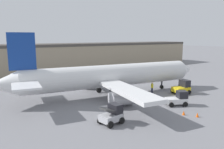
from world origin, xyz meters
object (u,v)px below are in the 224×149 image
belt_loader_truck (112,115)px  safety_cone_far (197,115)px  ground_crew_worker (152,87)px  baggage_tug (178,99)px  safety_cone_near (184,113)px  airplane (107,77)px  pushback_tug (182,87)px

belt_loader_truck → safety_cone_far: size_ratio=4.92×
ground_crew_worker → belt_loader_truck: size_ratio=0.68×
ground_crew_worker → safety_cone_far: size_ratio=3.35×
baggage_tug → safety_cone_near: bearing=-104.3°
airplane → safety_cone_near: (2.59, -13.11, -2.91)m
safety_cone_far → pushback_tug: bearing=46.1°
safety_cone_far → safety_cone_near: bearing=117.4°
belt_loader_truck → safety_cone_near: 9.36m
airplane → safety_cone_far: bearing=-66.8°
airplane → pushback_tug: (11.12, -6.42, -2.11)m
belt_loader_truck → pushback_tug: pushback_tug is taller
ground_crew_worker → baggage_tug: size_ratio=0.56×
airplane → safety_cone_far: size_ratio=64.58×
safety_cone_near → baggage_tug: bearing=48.3°
safety_cone_far → ground_crew_worker: bearing=70.6°
baggage_tug → pushback_tug: 7.01m
ground_crew_worker → safety_cone_far: bearing=86.5°
airplane → safety_cone_near: size_ratio=64.58×
baggage_tug → airplane: bearing=144.4°
airplane → safety_cone_near: bearing=-68.6°
ground_crew_worker → belt_loader_truck: (-13.62, -7.10, 0.04)m
baggage_tug → safety_cone_far: 4.78m
safety_cone_far → airplane: bearing=102.9°
ground_crew_worker → safety_cone_near: ground_crew_worker is taller
airplane → belt_loader_truck: (-6.24, -10.11, -2.16)m
ground_crew_worker → safety_cone_far: 12.22m
airplane → safety_cone_near: airplane is taller
airplane → ground_crew_worker: airplane is taller
airplane → safety_cone_far: (3.33, -14.53, -2.91)m
safety_cone_near → safety_cone_far: same height
safety_cone_near → pushback_tug: bearing=38.1°
ground_crew_worker → safety_cone_far: ground_crew_worker is taller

